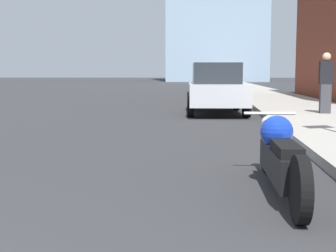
% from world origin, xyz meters
% --- Properties ---
extents(sidewalk, '(3.30, 240.00, 0.15)m').
position_xyz_m(sidewalk, '(5.33, 40.00, 0.07)').
color(sidewalk, '#9E998E').
rests_on(sidewalk, ground_plane).
extents(motorcycle, '(0.62, 2.64, 0.78)m').
position_xyz_m(motorcycle, '(2.96, 3.66, 0.38)').
color(motorcycle, black).
rests_on(motorcycle, ground_plane).
extents(parked_car_silver, '(2.00, 4.53, 1.58)m').
position_xyz_m(parked_car_silver, '(2.35, 13.66, 0.79)').
color(parked_car_silver, '#BCBCC1').
rests_on(parked_car_silver, ground_plane).
extents(parked_car_yellow, '(1.92, 4.56, 1.68)m').
position_xyz_m(parked_car_yellow, '(2.46, 25.08, 0.85)').
color(parked_car_yellow, gold).
rests_on(parked_car_yellow, ground_plane).
extents(parked_car_green, '(1.89, 4.63, 1.73)m').
position_xyz_m(parked_car_green, '(2.72, 38.58, 0.86)').
color(parked_car_green, '#1E6B33').
rests_on(parked_car_green, ground_plane).
extents(parked_car_blue, '(1.93, 4.12, 1.69)m').
position_xyz_m(parked_car_blue, '(2.68, 49.44, 0.84)').
color(parked_car_blue, '#1E3899').
rests_on(parked_car_blue, ground_plane).
extents(parked_car_black, '(2.11, 4.52, 1.72)m').
position_xyz_m(parked_car_black, '(2.33, 62.43, 0.86)').
color(parked_car_black, black).
rests_on(parked_car_black, ground_plane).
extents(pedestrian, '(0.36, 0.24, 1.68)m').
position_xyz_m(pedestrian, '(5.38, 12.14, 1.01)').
color(pedestrian, '#38383D').
rests_on(pedestrian, sidewalk).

